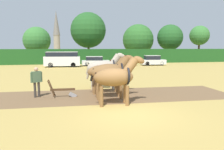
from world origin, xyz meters
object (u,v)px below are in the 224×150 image
Objects in this scene: draft_horse_lead_right at (111,73)px; plow at (65,92)px; tree_far_left at (37,40)px; tree_center_right at (199,36)px; parked_van at (62,59)px; draft_horse_lead_left at (116,77)px; farmer_at_plow at (37,80)px; tree_center_left at (138,40)px; parked_car_left at (95,61)px; farmer_beside_team at (103,71)px; parked_car_center at (153,61)px; church_spire at (56,32)px; draft_horse_trail_left at (107,72)px; draft_horse_trail_right at (104,68)px; parked_car_center_left at (123,61)px; tree_left at (88,30)px; tree_center at (170,37)px.

draft_horse_lead_right reaches higher than plow.
draft_horse_lead_right is at bearing -76.50° from tree_far_left.
tree_center_right is 32.90m from parked_van.
farmer_at_plow is (-4.09, 2.55, -0.38)m from draft_horse_lead_left.
tree_center_left is 17.21m from parked_car_left.
farmer_at_plow is 0.99× the size of farmer_beside_team.
tree_far_left is 23.43m from parked_car_center.
draft_horse_lead_right is 0.50× the size of parked_van.
church_spire is at bearing 151.36° from farmer_at_plow.
tree_far_left is at bearing 130.67° from farmer_beside_team.
draft_horse_trail_right is at bearing 90.01° from draft_horse_trail_left.
parked_car_left is 4.42m from parked_car_center_left.
draft_horse_lead_right reaches higher than parked_van.
tree_far_left is 10.40m from tree_left.
farmer_at_plow is (-31.33, -32.24, -4.53)m from tree_center_right.
tree_left reaches higher than draft_horse_trail_right.
parked_car_center is (19.34, -12.75, -3.49)m from tree_far_left.
tree_center is 2.98× the size of draft_horse_lead_right.
draft_horse_lead_left is at bearing -40.13° from plow.
farmer_at_plow is (-4.22, -1.79, -0.46)m from draft_horse_trail_right.
parked_car_center_left is at bearing 76.60° from draft_horse_lead_left.
tree_center_right is 2.87× the size of draft_horse_lead_left.
parked_van is at bearing 174.84° from parked_car_center_left.
farmer_beside_team reaches higher than plow.
tree_center is at bearing 61.95° from draft_horse_lead_left.
plow is 0.37× the size of parked_car_left.
draft_horse_trail_left is (-1.87, -31.26, -4.94)m from tree_left.
church_spire reaches higher than tree_far_left.
tree_center is 1.49× the size of parked_van.
parked_van is 1.33× the size of parked_car_center.
plow is at bearing 164.24° from draft_horse_lead_right.
tree_far_left is 35.15m from draft_horse_lead_right.
draft_horse_lead_left reaches higher than parked_car_center_left.
draft_horse_trail_right is at bearing -90.73° from parked_car_left.
draft_horse_trail_right reaches higher than parked_car_center.
draft_horse_trail_left is at bearing -77.04° from parked_van.
parked_van is (2.77, -47.88, -7.18)m from church_spire.
plow is (3.30, -68.33, -8.01)m from church_spire.
farmer_at_plow is at bearing -117.11° from tree_center_left.
draft_horse_lead_left is at bearing -77.09° from tree_far_left.
tree_far_left is 33.97m from plow.
church_spire reaches higher than parked_car_center.
draft_horse_trail_right is at bearing 82.87° from farmer_at_plow.
parked_car_left is (-25.29, -11.10, -4.83)m from tree_center_right.
farmer_beside_team is (-19.57, -28.21, -4.02)m from tree_center.
tree_left reaches higher than draft_horse_lead_right.
draft_horse_lead_left reaches higher than plow.
draft_horse_lead_right is 0.65× the size of parked_car_center_left.
tree_center is at bearing 79.63° from farmer_beside_team.
tree_center_left reaches higher than farmer_at_plow.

